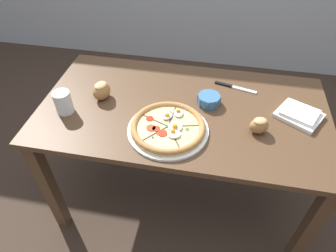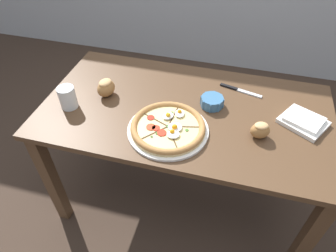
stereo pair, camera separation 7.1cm
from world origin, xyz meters
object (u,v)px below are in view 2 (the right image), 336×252
pizza (168,128)px  water_glass (68,98)px  dining_table (185,124)px  bread_piece_mid (106,88)px  knife_main (240,90)px  napkin_folded (304,121)px  bread_piece_near (260,130)px  ramekin_bowl (212,101)px

pizza → water_glass: water_glass is taller
dining_table → bread_piece_mid: 0.44m
pizza → bread_piece_mid: 0.41m
knife_main → pizza: bearing=-112.6°
knife_main → water_glass: (-0.80, -0.34, 0.04)m
napkin_folded → bread_piece_near: 0.24m
napkin_folded → bread_piece_mid: size_ratio=2.06×
napkin_folded → bread_piece_mid: 0.96m
bread_piece_near → bread_piece_mid: bearing=172.6°
ramekin_bowl → knife_main: ramekin_bowl is taller
napkin_folded → water_glass: water_glass is taller
pizza → water_glass: bearing=175.5°
dining_table → pizza: size_ratio=3.84×
ramekin_bowl → water_glass: 0.70m
dining_table → ramekin_bowl: (0.12, 0.05, 0.13)m
napkin_folded → knife_main: size_ratio=1.11×
pizza → ramekin_bowl: bearing=54.6°
knife_main → bread_piece_near: bearing=-56.8°
dining_table → water_glass: water_glass is taller
pizza → napkin_folded: pizza is taller
dining_table → napkin_folded: bearing=3.6°
bread_piece_near → bread_piece_mid: bread_piece_mid is taller
dining_table → water_glass: (-0.55, -0.13, 0.15)m
napkin_folded → knife_main: napkin_folded is taller
napkin_folded → bread_piece_mid: bearing=-177.7°
bread_piece_near → knife_main: bearing=109.0°
napkin_folded → bread_piece_near: bearing=-144.5°
bread_piece_near → bread_piece_mid: (-0.76, 0.10, 0.01)m
bread_piece_mid → dining_table: bearing=0.5°
knife_main → water_glass: bearing=-142.5°
pizza → ramekin_bowl: 0.28m
napkin_folded → knife_main: (-0.30, 0.18, -0.01)m
dining_table → bread_piece_near: bread_piece_near is taller
pizza → bread_piece_mid: (-0.37, 0.17, 0.03)m
ramekin_bowl → napkin_folded: (0.43, -0.02, -0.01)m
napkin_folded → knife_main: 0.35m
ramekin_bowl → water_glass: water_glass is taller
pizza → napkin_folded: 0.62m
napkin_folded → bread_piece_mid: (-0.96, -0.04, 0.03)m
water_glass → dining_table: bearing=13.4°
dining_table → napkin_folded: size_ratio=5.70×
pizza → ramekin_bowl: (0.16, 0.23, 0.01)m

